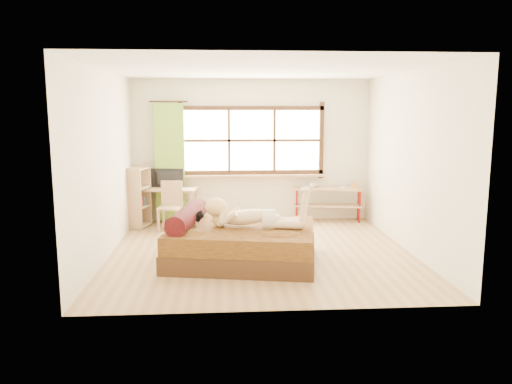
{
  "coord_description": "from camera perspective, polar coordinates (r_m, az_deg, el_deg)",
  "views": [
    {
      "loc": [
        -0.56,
        -7.28,
        2.13
      ],
      "look_at": [
        -0.06,
        0.2,
        0.89
      ],
      "focal_mm": 35.0,
      "sensor_mm": 36.0,
      "label": 1
    }
  ],
  "objects": [
    {
      "name": "wall_left",
      "position": [
        7.52,
        -16.85,
        3.04
      ],
      "size": [
        0.0,
        4.5,
        4.5
      ],
      "primitive_type": "plane",
      "rotation": [
        1.57,
        0.0,
        1.57
      ],
      "color": "silver",
      "rests_on": "floor"
    },
    {
      "name": "wall_right",
      "position": [
        7.84,
        17.19,
        3.27
      ],
      "size": [
        0.0,
        4.5,
        4.5
      ],
      "primitive_type": "plane",
      "rotation": [
        1.57,
        0.0,
        -1.57
      ],
      "color": "silver",
      "rests_on": "floor"
    },
    {
      "name": "floor",
      "position": [
        7.61,
        0.53,
        -6.86
      ],
      "size": [
        4.5,
        4.5,
        0.0
      ],
      "primitive_type": "plane",
      "color": "#9E754C",
      "rests_on": "ground"
    },
    {
      "name": "curtain",
      "position": [
        9.51,
        -9.82,
        3.34
      ],
      "size": [
        0.55,
        0.1,
        2.2
      ],
      "primitive_type": "cube",
      "color": "#539328",
      "rests_on": "wall_back"
    },
    {
      "name": "wall_back",
      "position": [
        9.58,
        -0.49,
        4.72
      ],
      "size": [
        4.5,
        0.0,
        4.5
      ],
      "primitive_type": "plane",
      "rotation": [
        1.57,
        0.0,
        0.0
      ],
      "color": "silver",
      "rests_on": "floor"
    },
    {
      "name": "wall_front",
      "position": [
        5.12,
        2.47,
        0.64
      ],
      "size": [
        4.5,
        0.0,
        4.5
      ],
      "primitive_type": "plane",
      "rotation": [
        -1.57,
        0.0,
        0.0
      ],
      "color": "silver",
      "rests_on": "floor"
    },
    {
      "name": "chair",
      "position": [
        9.06,
        -9.71,
        -1.22
      ],
      "size": [
        0.44,
        0.44,
        0.87
      ],
      "rotation": [
        0.0,
        0.0,
        -0.15
      ],
      "color": "tan",
      "rests_on": "floor"
    },
    {
      "name": "pipe_shelf",
      "position": [
        9.71,
        8.3,
        -0.51
      ],
      "size": [
        1.33,
        0.54,
        0.74
      ],
      "rotation": [
        0.0,
        0.0,
        -0.17
      ],
      "color": "tan",
      "rests_on": "floor"
    },
    {
      "name": "kitten",
      "position": [
        7.12,
        -7.38,
        -2.87
      ],
      "size": [
        0.32,
        0.17,
        0.24
      ],
      "primitive_type": null,
      "rotation": [
        0.0,
        0.0,
        -0.18
      ],
      "color": "black",
      "rests_on": "bed"
    },
    {
      "name": "desk",
      "position": [
        9.42,
        -10.18,
        -0.11
      ],
      "size": [
        1.17,
        0.66,
        0.69
      ],
      "rotation": [
        0.0,
        0.0,
        -0.15
      ],
      "color": "tan",
      "rests_on": "floor"
    },
    {
      "name": "ceiling",
      "position": [
        7.33,
        0.56,
        13.86
      ],
      "size": [
        4.5,
        4.5,
        0.0
      ],
      "primitive_type": "plane",
      "rotation": [
        3.14,
        0.0,
        0.0
      ],
      "color": "white",
      "rests_on": "wall_back"
    },
    {
      "name": "window",
      "position": [
        9.54,
        -0.48,
        5.66
      ],
      "size": [
        2.8,
        0.16,
        1.46
      ],
      "color": "#FFEDBF",
      "rests_on": "wall_back"
    },
    {
      "name": "monitor",
      "position": [
        9.43,
        -10.2,
        1.55
      ],
      "size": [
        0.62,
        0.17,
        0.35
      ],
      "primitive_type": "imported",
      "rotation": [
        0.0,
        0.0,
        2.99
      ],
      "color": "black",
      "rests_on": "desk"
    },
    {
      "name": "bed",
      "position": [
        7.11,
        -1.94,
        -5.75
      ],
      "size": [
        2.28,
        1.95,
        0.77
      ],
      "rotation": [
        0.0,
        0.0,
        -0.18
      ],
      "color": "#2F200E",
      "rests_on": "floor"
    },
    {
      "name": "woman",
      "position": [
        6.94,
        -0.3,
        -1.59
      ],
      "size": [
        1.46,
        0.65,
        0.61
      ],
      "primitive_type": null,
      "rotation": [
        0.0,
        0.0,
        -0.18
      ],
      "color": "beige",
      "rests_on": "bed"
    },
    {
      "name": "book",
      "position": [
        9.72,
        9.4,
        0.55
      ],
      "size": [
        0.18,
        0.22,
        0.02
      ],
      "primitive_type": "imported",
      "rotation": [
        0.0,
        0.0,
        -0.17
      ],
      "color": "gray",
      "rests_on": "pipe_shelf"
    },
    {
      "name": "cup",
      "position": [
        9.62,
        6.51,
        0.76
      ],
      "size": [
        0.14,
        0.14,
        0.1
      ],
      "primitive_type": "imported",
      "rotation": [
        0.0,
        0.0,
        -0.17
      ],
      "color": "gray",
      "rests_on": "pipe_shelf"
    },
    {
      "name": "bookshelf",
      "position": [
        9.29,
        -13.21,
        -0.55
      ],
      "size": [
        0.38,
        0.53,
        1.11
      ],
      "rotation": [
        0.0,
        0.0,
        -0.24
      ],
      "color": "tan",
      "rests_on": "floor"
    }
  ]
}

